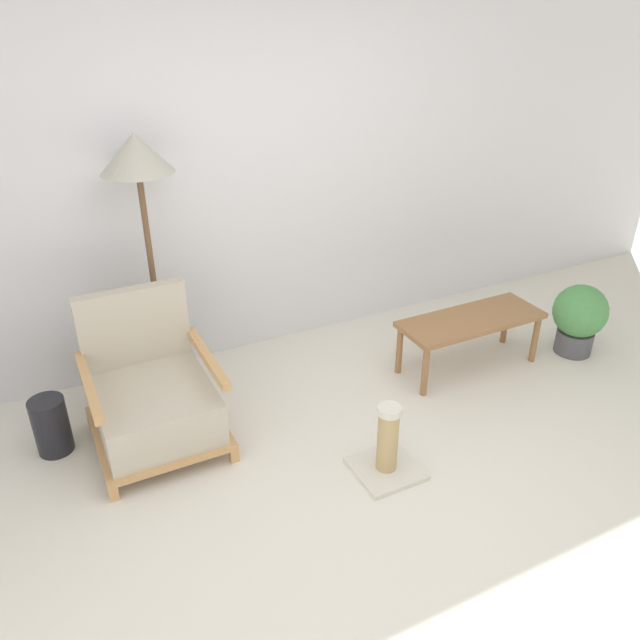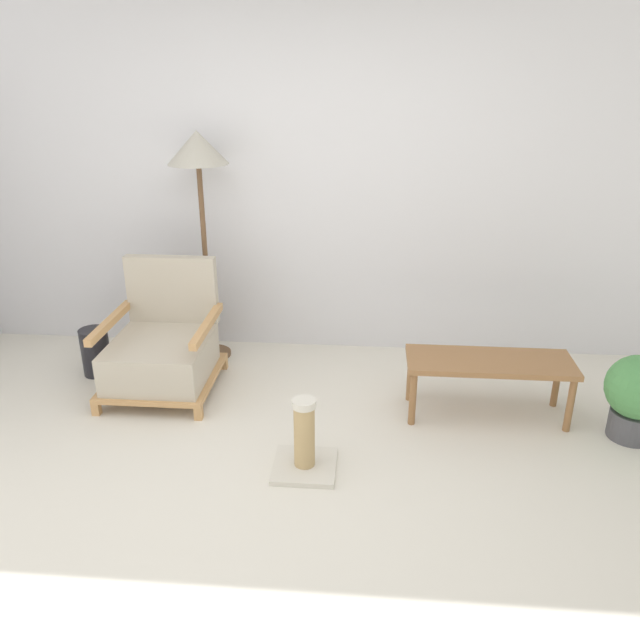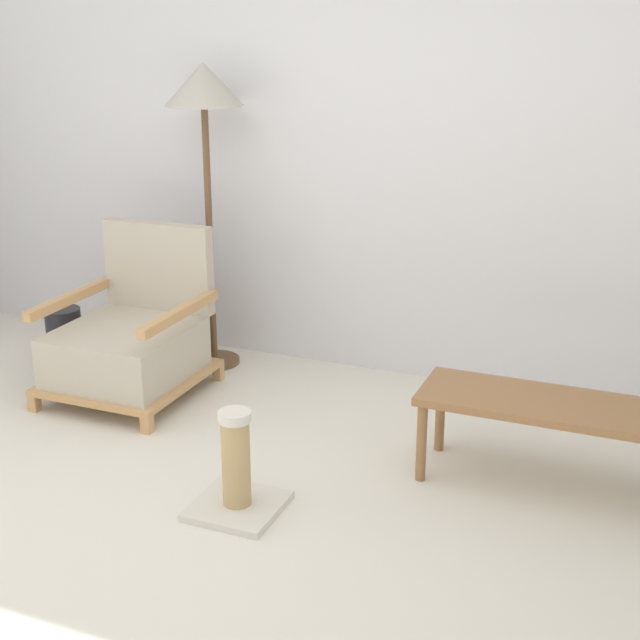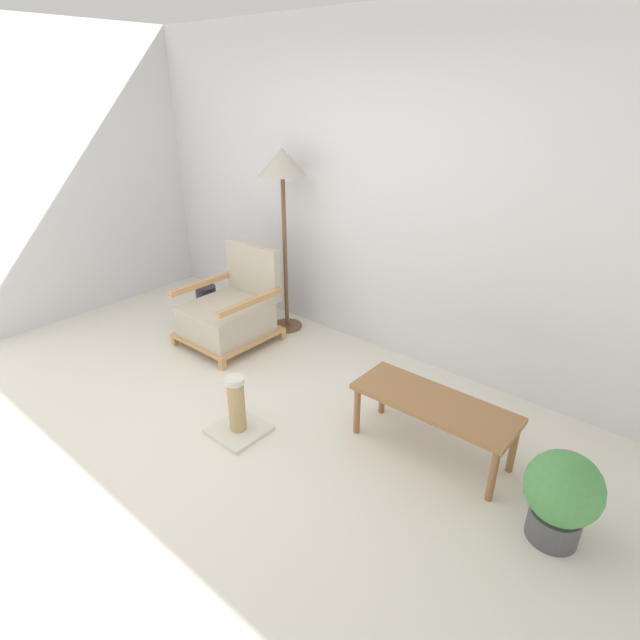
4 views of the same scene
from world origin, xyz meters
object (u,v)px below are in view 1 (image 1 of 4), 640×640
object	(u,v)px
floor_lamp	(139,173)
coffee_table	(471,324)
potted_plant	(579,316)
vase	(51,426)
armchair	(153,397)
scratching_post	(387,450)

from	to	relation	value
floor_lamp	coffee_table	size ratio (longest dim) A/B	1.63
potted_plant	floor_lamp	bearing A→B (deg)	161.92
floor_lamp	potted_plant	bearing A→B (deg)	-18.08
coffee_table	potted_plant	size ratio (longest dim) A/B	1.94
vase	armchair	bearing A→B (deg)	-15.97
coffee_table	potted_plant	distance (m)	0.86
vase	scratching_post	xyz separation A→B (m)	(1.63, -1.02, -0.02)
armchair	floor_lamp	xyz separation A→B (m)	(0.19, 0.54, 1.16)
floor_lamp	armchair	bearing A→B (deg)	-109.72
coffee_table	potted_plant	world-z (taller)	potted_plant
floor_lamp	potted_plant	xyz separation A→B (m)	(2.80, -0.91, -1.16)
coffee_table	vase	xyz separation A→B (m)	(-2.72, 0.35, -0.17)
armchair	potted_plant	size ratio (longest dim) A/B	1.62
scratching_post	vase	bearing A→B (deg)	147.83
armchair	vase	xyz separation A→B (m)	(-0.56, 0.16, -0.12)
floor_lamp	coffee_table	xyz separation A→B (m)	(1.96, -0.72, -1.11)
floor_lamp	scratching_post	bearing A→B (deg)	-58.05
armchair	potted_plant	world-z (taller)	armchair
coffee_table	scratching_post	bearing A→B (deg)	-148.26
coffee_table	vase	world-z (taller)	coffee_table
armchair	scratching_post	distance (m)	1.38
scratching_post	coffee_table	bearing A→B (deg)	31.74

